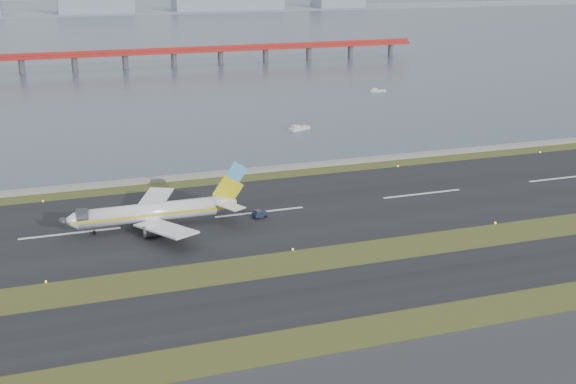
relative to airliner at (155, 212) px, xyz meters
The scene contains 11 objects.
ground 36.36m from the airliner, 50.75° to the right, with size 1000.00×1000.00×0.00m, color #314518.
taxiway_strip 46.24m from the airliner, 60.23° to the right, with size 1000.00×18.00×0.10m, color black.
runway_strip 23.24m from the airliner, ahead, with size 1000.00×45.00×0.10m, color black.
seawall 39.44m from the airliner, 54.38° to the left, with size 1000.00×2.50×1.00m, color gray.
bay_water 432.59m from the airliner, 86.97° to the left, with size 1400.00×800.00×1.30m, color #414E5E.
red_pier 226.11m from the airliner, 79.06° to the left, with size 260.00×5.00×10.20m.
far_shoreline 593.10m from the airliner, 86.47° to the left, with size 1400.00×80.00×60.50m.
airliner is the anchor object (origin of this frame).
pushback_tug 22.07m from the airliner, ahead, with size 3.25×2.40×1.86m.
workboat_near 92.33m from the airliner, 52.02° to the left, with size 8.05×5.47×1.88m.
workboat_far 167.62m from the airliner, 48.97° to the left, with size 6.87×3.22×1.60m.
Camera 1 is at (-41.35, -112.98, 53.92)m, focal length 45.00 mm.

